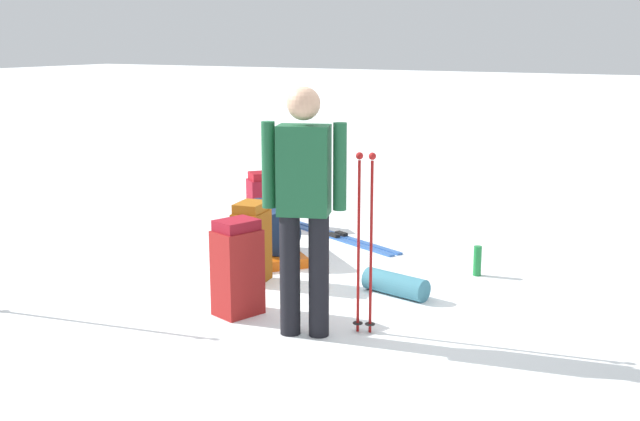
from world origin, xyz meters
TOP-DOWN VIEW (x-y plane):
  - ground_plane at (0.00, 0.00)m, footprint 80.00×80.00m
  - skier_standing at (-0.30, 0.76)m, footprint 0.54×0.32m
  - ski_pair_near at (0.75, -1.75)m, footprint 1.68×0.86m
  - backpack_large_dark at (0.69, -0.08)m, footprint 0.28×0.36m
  - backpack_bright at (1.65, -1.79)m, footprint 0.43×0.44m
  - backpack_small_spare at (0.34, 0.64)m, footprint 0.34×0.38m
  - ski_poles_planted_near at (-0.63, 0.52)m, footprint 0.15×0.09m
  - gear_sled at (0.99, -0.82)m, footprint 1.07×1.02m
  - sleeping_mat_rolled at (-0.51, -0.32)m, footprint 0.58×0.29m
  - thermos_bottle at (-0.91, -1.16)m, footprint 0.07×0.07m

SIDE VIEW (x-z plane):
  - ground_plane at x=0.00m, z-range 0.00..0.00m
  - ski_pair_near at x=0.75m, z-range -0.01..0.04m
  - sleeping_mat_rolled at x=-0.51m, z-range 0.00..0.18m
  - thermos_bottle at x=-0.91m, z-range 0.00..0.26m
  - gear_sled at x=0.99m, z-range -0.02..0.47m
  - backpack_bright at x=1.65m, z-range -0.01..0.60m
  - backpack_large_dark at x=0.69m, z-range -0.01..0.67m
  - backpack_small_spare at x=0.34m, z-range -0.01..0.71m
  - ski_poles_planted_near at x=-0.63m, z-range 0.07..1.34m
  - skier_standing at x=-0.30m, z-range 0.10..1.80m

